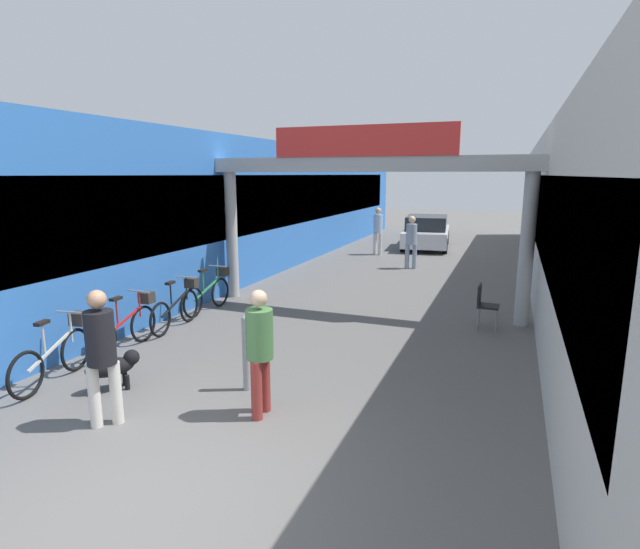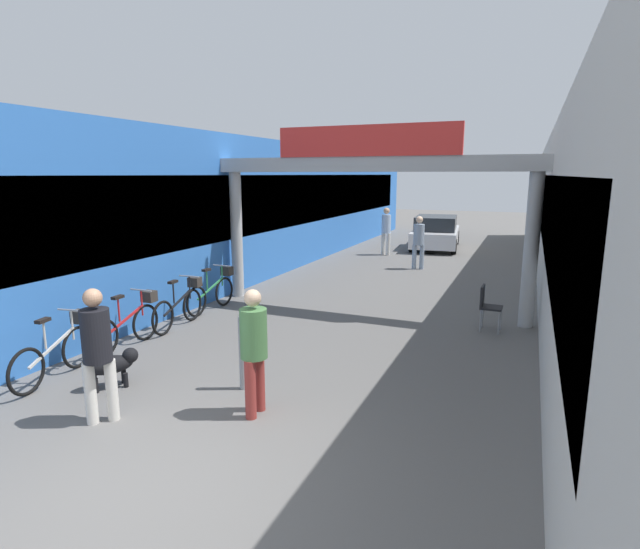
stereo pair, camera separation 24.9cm
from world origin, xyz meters
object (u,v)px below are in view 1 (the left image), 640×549
pedestrian_carrying_crate (411,239)px  bicycle_green_farthest (210,292)px  bicycle_silver_nearest (57,352)px  pedestrian_companion (260,345)px  bicycle_black_third (178,306)px  cafe_chair_black_nearer (484,302)px  pedestrian_elderly_walking (378,228)px  parked_car_white (426,232)px  bicycle_red_second (128,325)px  bollard_post_metal (246,353)px  dog_on_leash (114,367)px  pedestrian_with_dog (101,349)px

pedestrian_carrying_crate → bicycle_green_farthest: bearing=-115.6°
bicycle_silver_nearest → pedestrian_companion: bearing=2.0°
bicycle_black_third → cafe_chair_black_nearer: size_ratio=1.90×
pedestrian_elderly_walking → parked_car_white: (1.42, 2.51, -0.38)m
bicycle_red_second → bicycle_silver_nearest: bearing=-89.4°
bicycle_green_farthest → bollard_post_metal: 4.43m
parked_car_white → cafe_chair_black_nearer: bearing=-75.0°
bicycle_silver_nearest → bicycle_red_second: bearing=90.6°
dog_on_leash → bicycle_red_second: bearing=125.9°
bollard_post_metal → cafe_chair_black_nearer: bearing=54.8°
parked_car_white → dog_on_leash: bearing=-96.5°
pedestrian_companion → bicycle_silver_nearest: pedestrian_companion is taller
bicycle_green_farthest → parked_car_white: parked_car_white is taller
pedestrian_with_dog → cafe_chair_black_nearer: (4.04, 5.69, -0.43)m
bicycle_silver_nearest → bicycle_black_third: same height
pedestrian_carrying_crate → pedestrian_elderly_walking: 2.96m
bicycle_red_second → cafe_chair_black_nearer: bearing=30.9°
pedestrian_elderly_walking → parked_car_white: bearing=60.5°
bicycle_black_third → bicycle_green_farthest: 1.29m
dog_on_leash → bicycle_green_farthest: size_ratio=0.44×
dog_on_leash → bicycle_black_third: size_ratio=0.44×
dog_on_leash → bicycle_red_second: size_ratio=0.44×
pedestrian_with_dog → pedestrian_elderly_walking: 13.99m
bicycle_silver_nearest → bicycle_green_farthest: (-0.08, 4.12, 0.00)m
bicycle_green_farthest → parked_car_white: 11.95m
dog_on_leash → parked_car_white: 15.77m
pedestrian_with_dog → dog_on_leash: (-0.65, 0.84, -0.62)m
bollard_post_metal → bicycle_red_second: bearing=164.6°
cafe_chair_black_nearer → pedestrian_elderly_walking: bearing=117.5°
pedestrian_companion → pedestrian_carrying_crate: pedestrian_carrying_crate is taller
pedestrian_elderly_walking → dog_on_leash: size_ratio=2.41×
pedestrian_companion → pedestrian_elderly_walking: pedestrian_elderly_walking is taller
cafe_chair_black_nearer → parked_car_white: bearing=105.0°
bicycle_black_third → bollard_post_metal: size_ratio=1.55×
bicycle_red_second → bicycle_green_farthest: (-0.06, 2.64, 0.00)m
dog_on_leash → bicycle_black_third: bearing=109.5°
bicycle_red_second → parked_car_white: parked_car_white is taller
pedestrian_companion → pedestrian_elderly_walking: bearing=98.3°
pedestrian_elderly_walking → bicycle_red_second: pedestrian_elderly_walking is taller
pedestrian_elderly_walking → bicycle_silver_nearest: size_ratio=1.06×
pedestrian_with_dog → dog_on_leash: size_ratio=2.29×
bicycle_green_farthest → cafe_chair_black_nearer: 5.84m
pedestrian_with_dog → pedestrian_carrying_crate: (1.46, 11.59, 0.01)m
pedestrian_companion → bicycle_silver_nearest: bearing=-178.0°
bicycle_green_farthest → bollard_post_metal: bearing=-50.2°
pedestrian_carrying_crate → cafe_chair_black_nearer: size_ratio=1.91×
pedestrian_companion → dog_on_leash: size_ratio=2.21×
pedestrian_elderly_walking → bicycle_green_farthest: (-1.47, -9.08, -0.59)m
pedestrian_carrying_crate → bollard_post_metal: bearing=-92.1°
dog_on_leash → cafe_chair_black_nearer: (4.69, 4.85, 0.20)m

